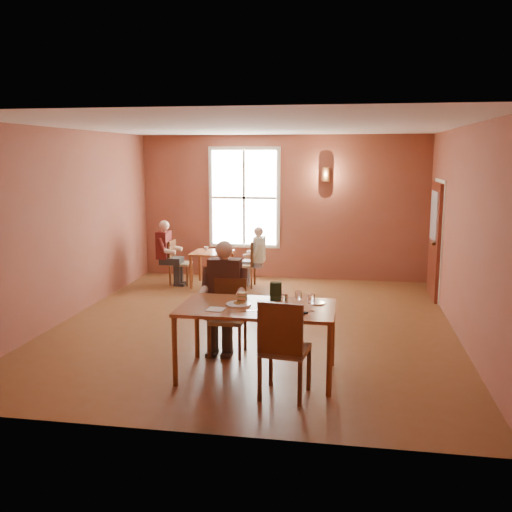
% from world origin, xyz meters
% --- Properties ---
extents(ground, '(6.00, 7.00, 0.01)m').
position_xyz_m(ground, '(0.00, 0.00, 0.00)').
color(ground, brown).
rests_on(ground, ground).
extents(wall_back, '(6.00, 0.04, 3.00)m').
position_xyz_m(wall_back, '(0.00, 3.50, 1.50)').
color(wall_back, brown).
rests_on(wall_back, ground).
extents(wall_front, '(6.00, 0.04, 3.00)m').
position_xyz_m(wall_front, '(0.00, -3.50, 1.50)').
color(wall_front, brown).
rests_on(wall_front, ground).
extents(wall_left, '(0.04, 7.00, 3.00)m').
position_xyz_m(wall_left, '(-3.00, 0.00, 1.50)').
color(wall_left, brown).
rests_on(wall_left, ground).
extents(wall_right, '(0.04, 7.00, 3.00)m').
position_xyz_m(wall_right, '(3.00, 0.00, 1.50)').
color(wall_right, brown).
rests_on(wall_right, ground).
extents(ceiling, '(6.00, 7.00, 0.04)m').
position_xyz_m(ceiling, '(0.00, 0.00, 3.00)').
color(ceiling, white).
rests_on(ceiling, wall_back).
extents(window, '(1.36, 0.10, 1.96)m').
position_xyz_m(window, '(-0.80, 3.45, 1.70)').
color(window, white).
rests_on(window, wall_back).
extents(door, '(0.12, 1.04, 2.10)m').
position_xyz_m(door, '(2.94, 2.30, 1.05)').
color(door, maroon).
rests_on(door, ground).
extents(wall_sconce, '(0.16, 0.16, 0.28)m').
position_xyz_m(wall_sconce, '(0.90, 3.40, 2.20)').
color(wall_sconce, brown).
rests_on(wall_sconce, wall_back).
extents(main_table, '(1.81, 1.02, 0.85)m').
position_xyz_m(main_table, '(0.38, -1.98, 0.42)').
color(main_table, brown).
rests_on(main_table, ground).
extents(chair_diner_main, '(0.43, 0.43, 0.98)m').
position_xyz_m(chair_diner_main, '(-0.12, -1.33, 0.49)').
color(chair_diner_main, '#452C16').
rests_on(chair_diner_main, ground).
extents(diner_main, '(0.57, 0.57, 1.42)m').
position_xyz_m(diner_main, '(-0.12, -1.36, 0.71)').
color(diner_main, black).
rests_on(diner_main, ground).
extents(chair_empty, '(0.55, 0.55, 1.10)m').
position_xyz_m(chair_empty, '(0.77, -2.51, 0.55)').
color(chair_empty, '#552D16').
rests_on(chair_empty, ground).
extents(plate_food, '(0.30, 0.30, 0.04)m').
position_xyz_m(plate_food, '(0.16, -1.97, 0.87)').
color(plate_food, beige).
rests_on(plate_food, main_table).
extents(sandwich, '(0.11, 0.10, 0.12)m').
position_xyz_m(sandwich, '(0.19, -1.90, 0.91)').
color(sandwich, tan).
rests_on(sandwich, main_table).
extents(goblet_a, '(0.10, 0.10, 0.20)m').
position_xyz_m(goblet_a, '(0.85, -1.91, 0.95)').
color(goblet_a, white).
rests_on(goblet_a, main_table).
extents(goblet_b, '(0.09, 0.09, 0.21)m').
position_xyz_m(goblet_b, '(1.02, -2.09, 0.95)').
color(goblet_b, white).
rests_on(goblet_b, main_table).
extents(goblet_c, '(0.09, 0.09, 0.20)m').
position_xyz_m(goblet_c, '(0.72, -2.14, 0.95)').
color(goblet_c, white).
rests_on(goblet_c, main_table).
extents(menu_stand, '(0.15, 0.09, 0.23)m').
position_xyz_m(menu_stand, '(0.56, -1.70, 0.97)').
color(menu_stand, '#1D3420').
rests_on(menu_stand, main_table).
extents(knife, '(0.22, 0.10, 0.00)m').
position_xyz_m(knife, '(0.33, -2.20, 0.85)').
color(knife, silver).
rests_on(knife, main_table).
extents(napkin, '(0.21, 0.21, 0.01)m').
position_xyz_m(napkin, '(-0.06, -2.21, 0.85)').
color(napkin, white).
rests_on(napkin, main_table).
extents(side_plate, '(0.24, 0.24, 0.01)m').
position_xyz_m(side_plate, '(1.07, -1.74, 0.86)').
color(side_plate, white).
rests_on(side_plate, main_table).
extents(sunglasses, '(0.15, 0.13, 0.02)m').
position_xyz_m(sunglasses, '(0.92, -2.24, 0.86)').
color(sunglasses, black).
rests_on(sunglasses, main_table).
extents(second_table, '(0.77, 0.77, 0.68)m').
position_xyz_m(second_table, '(-1.29, 2.56, 0.34)').
color(second_table, brown).
rests_on(second_table, ground).
extents(chair_diner_white, '(0.41, 0.41, 0.92)m').
position_xyz_m(chair_diner_white, '(-0.64, 2.56, 0.46)').
color(chair_diner_white, '#3D1D0B').
rests_on(chair_diner_white, ground).
extents(diner_white, '(0.46, 0.46, 1.15)m').
position_xyz_m(diner_white, '(-0.61, 2.56, 0.58)').
color(diner_white, white).
rests_on(diner_white, ground).
extents(chair_diner_maroon, '(0.39, 0.39, 0.89)m').
position_xyz_m(chair_diner_maroon, '(-1.94, 2.56, 0.45)').
color(chair_diner_maroon, brown).
rests_on(chair_diner_maroon, ground).
extents(diner_maroon, '(0.50, 0.50, 1.26)m').
position_xyz_m(diner_maroon, '(-1.97, 2.56, 0.63)').
color(diner_maroon, maroon).
rests_on(diner_maroon, ground).
extents(cup_a, '(0.14, 0.14, 0.09)m').
position_xyz_m(cup_a, '(-1.14, 2.47, 0.73)').
color(cup_a, white).
rests_on(cup_a, second_table).
extents(cup_b, '(0.11, 0.11, 0.08)m').
position_xyz_m(cup_b, '(-1.44, 2.70, 0.72)').
color(cup_b, white).
rests_on(cup_b, second_table).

